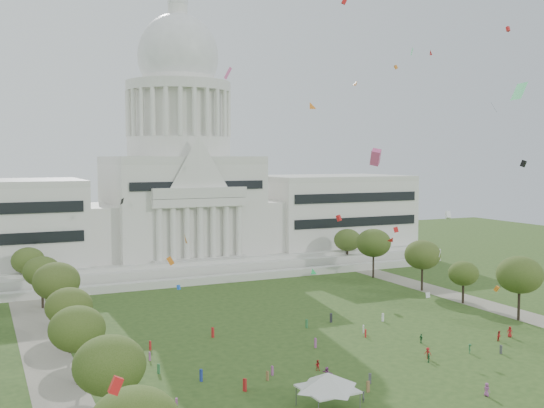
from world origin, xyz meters
TOP-DOWN VIEW (x-y plane):
  - ground at (0.00, 0.00)m, footprint 400.00×400.00m
  - capitol at (0.00, 113.59)m, footprint 160.00×64.50m
  - path_left at (-48.00, 30.00)m, footprint 8.00×160.00m
  - path_right at (48.00, 30.00)m, footprint 8.00×160.00m
  - row_tree_l_1 at (-44.07, -2.96)m, footprint 8.86×8.86m
  - row_tree_l_2 at (-45.04, 17.30)m, footprint 8.42×8.42m
  - row_tree_r_2 at (44.17, 17.44)m, footprint 9.55×9.55m
  - row_tree_l_3 at (-44.09, 33.92)m, footprint 8.12×8.12m
  - row_tree_r_3 at (44.40, 34.48)m, footprint 7.01×7.01m
  - row_tree_l_4 at (-44.08, 52.42)m, footprint 9.29×9.29m
  - row_tree_r_4 at (44.76, 50.04)m, footprint 9.19×9.19m
  - row_tree_l_5 at (-45.22, 71.01)m, footprint 8.33×8.33m
  - row_tree_r_5 at (43.49, 70.19)m, footprint 9.82×9.82m
  - row_tree_l_6 at (-46.87, 89.14)m, footprint 8.19×8.19m
  - row_tree_r_6 at (45.96, 88.13)m, footprint 8.42×8.42m
  - event_tent at (-15.89, -6.87)m, footprint 9.89×9.89m
  - person_0 at (33.02, 8.85)m, footprint 1.13×1.19m
  - person_2 at (29.28, 7.75)m, footprint 1.07×0.86m
  - person_3 at (10.48, 4.97)m, footprint 1.29×1.39m
  - person_4 at (9.40, 3.42)m, footprint 0.74×1.03m
  - person_5 at (-10.10, 3.35)m, footprint 1.46×2.01m
  - person_6 at (7.21, -12.20)m, footprint 0.80×1.06m
  - person_7 at (-10.05, -6.67)m, footprint 0.72×0.68m
  - person_8 at (-9.35, 7.71)m, footprint 0.98×0.85m
  - person_9 at (19.08, 4.27)m, footprint 1.04×1.23m
  - person_10 at (15.26, 12.80)m, footprint 0.55×1.01m
  - distant_crowd at (-14.70, 15.49)m, footprint 62.66×38.87m
  - kite_swarm at (1.69, 8.01)m, footprint 96.81×100.90m

SIDE VIEW (x-z plane):
  - ground at x=0.00m, z-range 0.00..0.00m
  - path_left at x=-48.00m, z-range 0.00..0.04m
  - path_right at x=48.00m, z-range 0.00..0.04m
  - person_7 at x=-10.05m, z-range 0.00..1.58m
  - person_4 at x=9.40m, z-range 0.00..1.59m
  - person_9 at x=19.08m, z-range 0.00..1.70m
  - person_8 at x=-9.35m, z-range 0.00..1.71m
  - person_10 at x=15.26m, z-range 0.00..1.72m
  - distant_crowd at x=-14.70m, z-range -0.11..1.83m
  - person_2 at x=29.28m, z-range 0.00..1.90m
  - person_6 at x=7.21m, z-range 0.00..1.95m
  - person_3 at x=10.48m, z-range 0.00..1.95m
  - person_5 at x=-10.10m, z-range 0.00..2.02m
  - person_0 at x=33.02m, z-range 0.00..2.05m
  - event_tent at x=-15.89m, z-range 1.46..6.74m
  - row_tree_r_3 at x=44.40m, z-range 2.09..12.07m
  - row_tree_l_3 at x=-44.09m, z-range 2.43..13.98m
  - row_tree_l_6 at x=-46.87m, z-range 2.45..14.09m
  - row_tree_l_5 at x=-45.22m, z-range 2.49..14.34m
  - row_tree_r_6 at x=45.96m, z-range 2.52..14.49m
  - row_tree_l_2 at x=-45.04m, z-range 2.52..14.49m
  - row_tree_l_1 at x=-44.07m, z-range 2.65..15.25m
  - row_tree_r_4 at x=44.76m, z-range 2.76..15.82m
  - row_tree_l_4 at x=-44.08m, z-range 2.79..16.00m
  - row_tree_r_2 at x=44.17m, z-range 2.87..16.45m
  - row_tree_r_5 at x=43.49m, z-range 2.95..16.91m
  - capitol at x=0.00m, z-range -23.35..67.95m
  - kite_swarm at x=1.69m, z-range 0.03..53.78m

